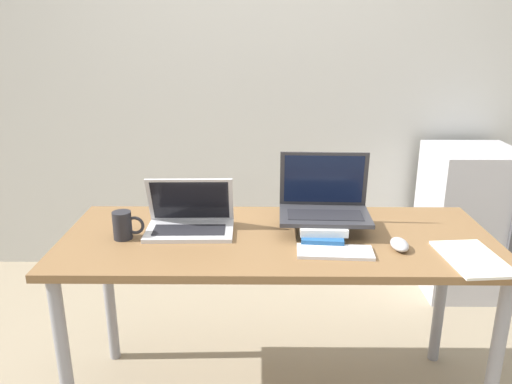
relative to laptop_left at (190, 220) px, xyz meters
The scene contains 10 objects.
wall_back 1.45m from the laptop_left, 74.96° to the left, with size 8.00×0.05×2.70m.
desk 0.37m from the laptop_left, ahead, with size 1.68×0.67×0.76m.
laptop_left is the anchor object (origin of this frame).
book_stack 0.52m from the laptop_left, ahead, with size 0.19×0.29×0.06m.
laptop_on_books 0.54m from the laptop_left, ahead, with size 0.36×0.24×0.24m.
wireless_keyboard 0.59m from the laptop_left, 20.99° to the right, with size 0.28×0.13×0.01m.
mouse 0.81m from the laptop_left, 12.16° to the right, with size 0.06×0.11×0.04m.
notepad 1.05m from the laptop_left, 14.19° to the right, with size 0.21×0.31×0.01m.
mug 0.26m from the laptop_left, 161.59° to the right, with size 0.12×0.07×0.11m.
mini_fridge 1.83m from the laptop_left, 32.06° to the left, with size 0.49×0.52×0.88m.
Camera 1 is at (-0.07, -1.46, 1.53)m, focal length 35.00 mm.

